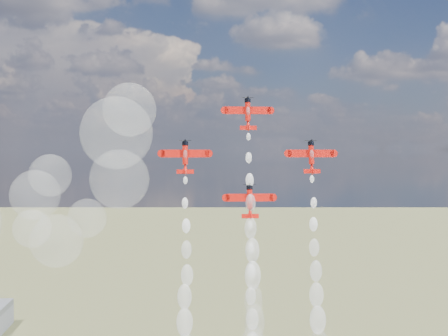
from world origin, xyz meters
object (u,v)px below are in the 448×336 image
Objects in this scene: plane_right at (311,156)px; plane_lead at (248,113)px; plane_left at (185,156)px; plane_slot at (250,201)px.

plane_lead is at bearing 172.49° from plane_right.
plane_lead is 1.00× the size of plane_left.
plane_lead is 1.00× the size of plane_right.
plane_right is (15.32, -2.02, -10.54)m from plane_lead.
plane_right is at bearing 7.51° from plane_slot.
plane_slot is at bearing -7.51° from plane_left.
plane_lead is 18.71m from plane_right.
plane_lead is 18.71m from plane_left.
plane_right is 1.00× the size of plane_slot.
plane_right reaches higher than plane_slot.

